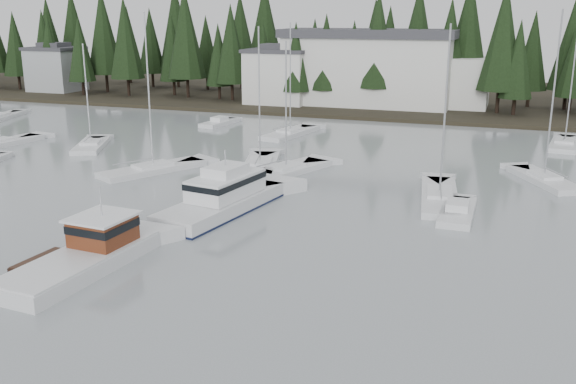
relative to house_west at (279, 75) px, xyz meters
name	(u,v)px	position (x,y,z in m)	size (l,w,h in m)	color
far_shore_land	(416,97)	(18.00, 18.00, -4.65)	(240.00, 54.00, 1.00)	black
conifer_treeline	(405,106)	(18.00, 7.00, -4.65)	(200.00, 22.00, 20.00)	black
house_west	(279,75)	(0.00, 0.00, 0.00)	(9.54, 7.42, 8.75)	silver
house_far_west	(56,68)	(-42.00, 2.00, -0.25)	(8.48, 7.42, 8.25)	#999EA0
harbor_inn	(383,69)	(15.04, 3.34, 1.12)	(29.50, 11.50, 10.90)	silver
lobster_boat_brown	(85,258)	(12.04, -63.46, -4.08)	(5.69, 10.40, 5.03)	silver
cabin_cruiser_center	(223,201)	(14.76, -51.26, -3.90)	(5.55, 12.21, 5.06)	silver
sailboat_0	(439,199)	(28.97, -43.19, -4.59)	(4.05, 10.83, 13.50)	silver
sailboat_1	(544,181)	(36.60, -34.94, -4.56)	(6.22, 8.74, 14.51)	silver
sailboat_2	(153,171)	(3.86, -42.66, -4.58)	(6.99, 10.00, 14.30)	silver
sailboat_3	(564,145)	(39.10, -18.13, -4.58)	(3.76, 9.11, 13.14)	silver
sailboat_5	(260,167)	(12.28, -38.05, -4.59)	(5.45, 10.24, 13.09)	silver
sailboat_6	(290,135)	(9.52, -21.87, -4.59)	(4.42, 9.83, 13.19)	silver
sailboat_11	(91,147)	(-7.83, -35.58, -4.59)	(5.73, 8.40, 11.23)	silver
sailboat_12	(286,172)	(15.18, -39.13, -4.60)	(6.16, 9.84, 11.93)	silver
runabout_1	(457,214)	(30.63, -46.77, -4.52)	(2.23, 6.72, 1.42)	silver
runabout_3	(220,124)	(-1.28, -18.07, -4.52)	(3.07, 6.56, 1.42)	silver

